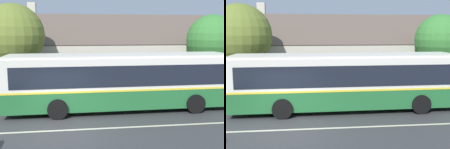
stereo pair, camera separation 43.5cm
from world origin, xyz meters
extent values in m
plane|color=#38383A|center=(0.00, 0.00, 0.00)|extent=(300.00, 300.00, 0.00)
cube|color=gray|center=(0.00, 6.00, 0.07)|extent=(60.00, 3.00, 0.15)
cube|color=beige|center=(0.00, 0.00, 0.00)|extent=(60.00, 0.16, 0.01)
cube|color=beige|center=(2.62, 13.63, 1.60)|extent=(20.47, 10.34, 3.20)
cube|color=brown|center=(2.62, 11.05, 4.44)|extent=(21.07, 5.24, 2.63)
cube|color=brown|center=(2.62, 16.22, 4.44)|extent=(21.07, 5.24, 2.63)
cube|color=beige|center=(-3.00, 14.67, 6.19)|extent=(0.70, 0.70, 1.20)
cube|color=black|center=(0.24, 8.43, 1.76)|extent=(1.10, 0.06, 1.30)
cube|color=black|center=(5.01, 8.43, 1.76)|extent=(1.10, 0.06, 1.30)
cube|color=black|center=(9.79, 8.43, 1.76)|extent=(1.10, 0.06, 1.30)
cube|color=#4C3323|center=(5.69, 8.43, 1.05)|extent=(1.00, 0.06, 2.10)
cube|color=#236633|center=(3.08, 2.90, 0.77)|extent=(12.09, 2.62, 0.99)
cube|color=yellow|center=(3.08, 2.90, 1.32)|extent=(12.11, 2.64, 0.10)
cube|color=silver|center=(3.08, 2.90, 2.14)|extent=(12.09, 2.62, 1.55)
cube|color=silver|center=(3.08, 2.90, 2.97)|extent=(11.85, 2.50, 0.12)
cube|color=black|center=(3.06, 4.16, 2.04)|extent=(11.10, 0.14, 1.05)
cube|color=black|center=(3.09, 1.64, 2.04)|extent=(11.10, 0.14, 1.05)
cube|color=black|center=(9.15, 2.96, 0.40)|extent=(0.11, 2.50, 0.28)
cube|color=#B21919|center=(1.56, 4.15, 0.77)|extent=(3.38, 0.06, 0.69)
cube|color=black|center=(7.77, 4.22, 1.42)|extent=(0.90, 0.04, 2.29)
cylinder|color=black|center=(6.81, 4.19, 0.50)|extent=(1.00, 0.29, 1.00)
cylinder|color=black|center=(6.83, 1.69, 0.50)|extent=(1.00, 0.29, 1.00)
cylinder|color=black|center=(-0.25, 4.12, 0.50)|extent=(1.00, 0.29, 1.00)
cylinder|color=black|center=(-0.23, 1.62, 0.50)|extent=(1.00, 0.29, 1.00)
cube|color=brown|center=(-3.48, 6.15, 0.60)|extent=(1.69, 0.10, 0.04)
cube|color=brown|center=(-3.48, 6.01, 0.60)|extent=(1.69, 0.10, 0.04)
cube|color=brown|center=(-3.48, 5.86, 0.60)|extent=(1.69, 0.10, 0.04)
cube|color=brown|center=(-3.48, 5.74, 0.90)|extent=(1.69, 0.04, 0.10)
cube|color=brown|center=(-3.48, 5.74, 1.04)|extent=(1.69, 0.04, 0.10)
cube|color=black|center=(-2.80, 6.01, 0.38)|extent=(0.08, 0.43, 0.45)
cylinder|color=#4C3828|center=(10.36, 7.10, 1.25)|extent=(0.41, 0.41, 2.50)
sphere|color=#387A33|center=(10.36, 7.10, 3.66)|extent=(3.54, 3.54, 3.54)
sphere|color=#387A33|center=(10.63, 6.97, 3.12)|extent=(2.44, 2.44, 2.44)
cylinder|color=#4C3828|center=(-3.24, 7.06, 1.33)|extent=(0.43, 0.43, 2.67)
sphere|color=olive|center=(-3.24, 7.06, 3.98)|extent=(4.06, 4.06, 4.06)
sphere|color=olive|center=(-3.99, 7.11, 3.38)|extent=(2.39, 2.39, 2.39)
cylinder|color=gray|center=(9.22, 5.00, 1.35)|extent=(0.07, 0.07, 2.40)
cube|color=#1959A5|center=(9.22, 4.98, 2.30)|extent=(0.36, 0.03, 0.48)
camera|label=1|loc=(0.55, -11.77, 4.22)|focal=45.00mm
camera|label=2|loc=(0.98, -11.83, 4.22)|focal=45.00mm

